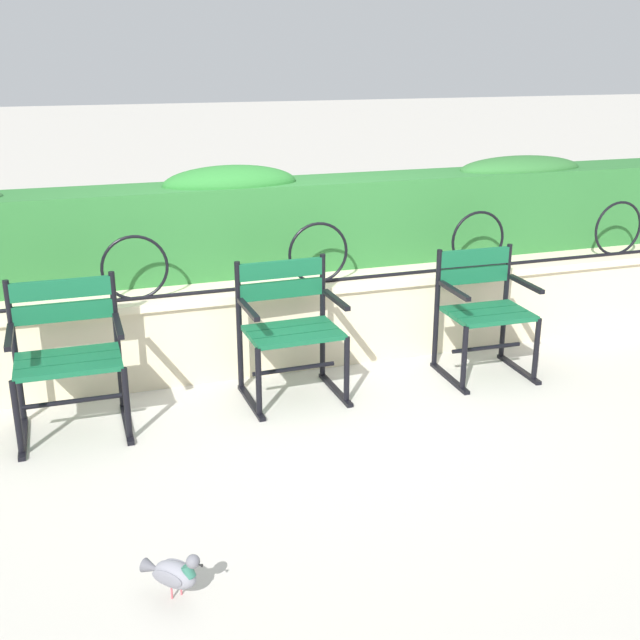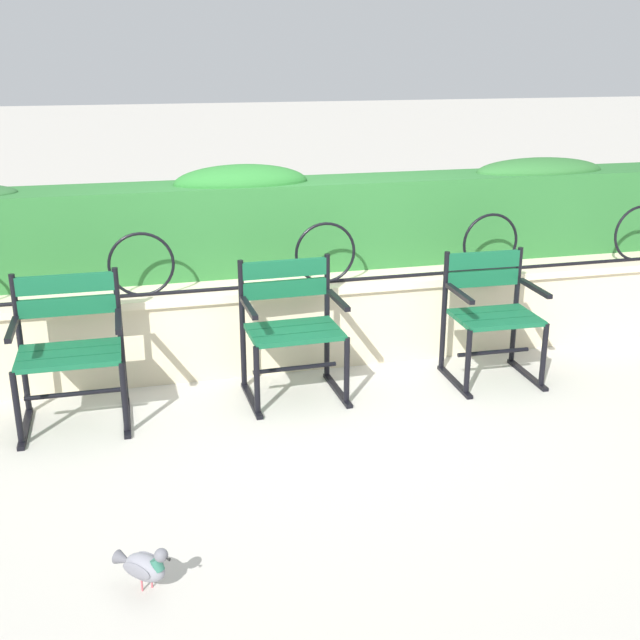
{
  "view_description": "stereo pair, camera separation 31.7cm",
  "coord_description": "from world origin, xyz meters",
  "px_view_note": "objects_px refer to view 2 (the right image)",
  "views": [
    {
      "loc": [
        -1.41,
        -4.14,
        2.08
      ],
      "look_at": [
        0.0,
        0.07,
        0.55
      ],
      "focal_mm": 43.99,
      "sensor_mm": 36.0,
      "label": 1
    },
    {
      "loc": [
        -1.11,
        -4.23,
        2.08
      ],
      "look_at": [
        0.0,
        0.07,
        0.55
      ],
      "focal_mm": 43.99,
      "sensor_mm": 36.0,
      "label": 2
    }
  ],
  "objects_px": {
    "park_chair_left": "(69,346)",
    "pigeon_near_chairs": "(144,566)",
    "park_chair_centre": "(291,324)",
    "park_chair_right": "(491,312)"
  },
  "relations": [
    {
      "from": "park_chair_left",
      "to": "park_chair_right",
      "type": "relative_size",
      "value": 1.04
    },
    {
      "from": "park_chair_centre",
      "to": "pigeon_near_chairs",
      "type": "height_order",
      "value": "park_chair_centre"
    },
    {
      "from": "park_chair_centre",
      "to": "park_chair_right",
      "type": "height_order",
      "value": "park_chair_centre"
    },
    {
      "from": "park_chair_left",
      "to": "pigeon_near_chairs",
      "type": "height_order",
      "value": "park_chair_left"
    },
    {
      "from": "park_chair_left",
      "to": "park_chair_right",
      "type": "distance_m",
      "value": 2.66
    },
    {
      "from": "park_chair_left",
      "to": "park_chair_right",
      "type": "xyz_separation_m",
      "value": [
        2.66,
        0.0,
        -0.01
      ]
    },
    {
      "from": "park_chair_right",
      "to": "pigeon_near_chairs",
      "type": "height_order",
      "value": "park_chair_right"
    },
    {
      "from": "park_chair_left",
      "to": "pigeon_near_chairs",
      "type": "bearing_deg",
      "value": -79.09
    },
    {
      "from": "park_chair_left",
      "to": "park_chair_centre",
      "type": "distance_m",
      "value": 1.33
    },
    {
      "from": "park_chair_right",
      "to": "pigeon_near_chairs",
      "type": "relative_size",
      "value": 3.56
    }
  ]
}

